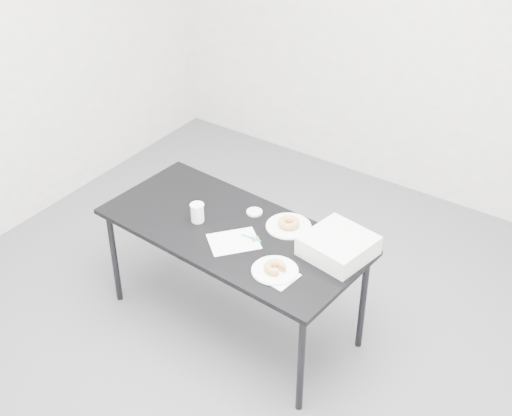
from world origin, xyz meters
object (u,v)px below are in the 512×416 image
Objects in this scene: table at (233,237)px; pen at (251,238)px; coffee_cup at (197,213)px; bakery_box at (338,246)px; donut_far at (289,223)px; scorecard at (234,241)px; donut_near at (275,267)px; plate_near at (275,270)px; plate_far at (289,226)px.

pen is (0.14, -0.01, 0.06)m from table.
coffee_cup is 0.34× the size of bakery_box.
donut_far is at bearing 179.72° from bakery_box.
donut_near reaches higher than scorecard.
pen is 0.49m from bakery_box.
donut_far reaches higher than pen.
bakery_box is (0.20, 0.32, 0.03)m from donut_near.
pen reaches higher than table.
table is 6.41× the size of plate_near.
pen is (0.07, 0.08, 0.01)m from scorecard.
coffee_cup reaches higher than donut_far.
table is 13.66× the size of donut_near.
table is 12.98× the size of donut_far.
bakery_box is at bearing -10.13° from donut_far.
scorecard is 2.37× the size of coffee_cup.
bakery_box is at bearing 58.00° from donut_near.
donut_far is 1.07× the size of coffee_cup.
donut_far is at bearing 59.75° from pen.
plate_far is at bearing 179.72° from bakery_box.
pen is at bearing 148.15° from plate_near.
pen is at bearing -1.30° from table.
scorecard is 1.09× the size of plate_near.
scorecard is 0.58m from bakery_box.
donut_near is 0.37m from bakery_box.
pen is 0.31m from donut_near.
table is at bearing 11.70° from coffee_cup.
plate_far is 0.53m from coffee_cup.
plate_near is at bearing -112.15° from bakery_box.
donut_far is (0.17, 0.29, 0.03)m from scorecard.
plate_near is 0.63m from coffee_cup.
plate_near is (0.26, -0.16, 0.00)m from pen.
bakery_box is (0.60, 0.14, 0.11)m from table.
plate_near is at bearing 0.00° from donut_near.
bakery_box is at bearing 14.71° from pen.
pen is 0.38× the size of bakery_box.
table is 6.10× the size of plate_far.
donut_near is (0.00, 0.00, 0.02)m from plate_near.
donut_far is (0.11, 0.22, 0.02)m from pen.
table is 0.45m from donut_near.
coffee_cup is (-0.62, 0.13, 0.03)m from donut_near.
donut_near is 1.02× the size of coffee_cup.
table is 0.33m from donut_far.
donut_near is 0.41m from donut_far.
bakery_box is at bearing 17.17° from table.
scorecard is 0.34m from donut_near.
plate_near is at bearing -12.13° from coffee_cup.
donut_far is (0.25, 0.20, 0.08)m from table.
coffee_cup is at bearing 167.87° from donut_near.
plate_near is at bearing -19.56° from table.
plate_near is 0.41m from plate_far.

